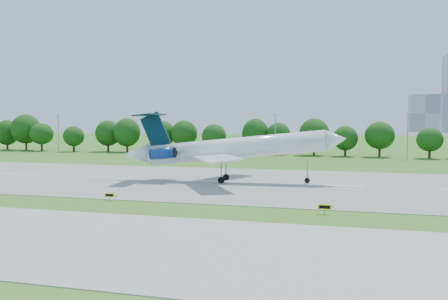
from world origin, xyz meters
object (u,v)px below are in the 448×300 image
airliner (224,148)px  service_vehicle_a (141,152)px  service_vehicle_b (195,153)px  taxi_sign_left (110,195)px

airliner → service_vehicle_a: bearing=121.1°
airliner → service_vehicle_a: airliner is taller
service_vehicle_a → service_vehicle_b: 17.59m
service_vehicle_a → service_vehicle_b: (17.59, 0.22, 0.01)m
airliner → service_vehicle_a: 72.65m
taxi_sign_left → service_vehicle_a: size_ratio=0.36×
service_vehicle_a → service_vehicle_b: bearing=-79.2°
service_vehicle_a → taxi_sign_left: bearing=-147.1°
taxi_sign_left → service_vehicle_b: (-16.51, 81.30, -0.07)m
airliner → service_vehicle_b: size_ratio=10.00×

